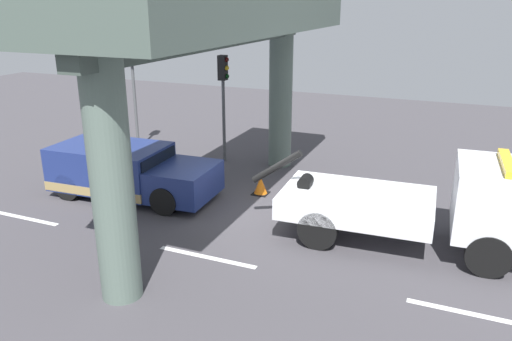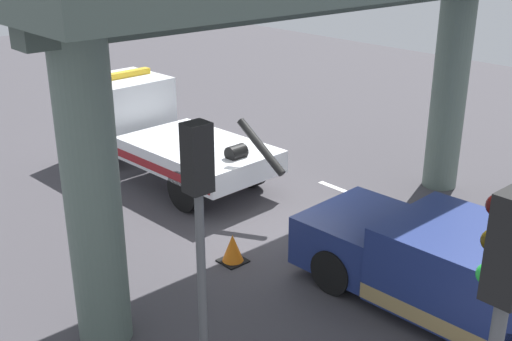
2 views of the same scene
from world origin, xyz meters
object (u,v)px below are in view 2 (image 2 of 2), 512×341
(towed_van_green, at_px, (457,272))
(traffic_cone_orange, at_px, (233,249))
(traffic_light_near, at_px, (496,328))
(tow_truck_white, at_px, (152,127))
(traffic_light_far, at_px, (198,204))

(towed_van_green, xyz_separation_m, traffic_cone_orange, (3.85, 1.71, -0.50))
(traffic_light_near, bearing_deg, tow_truck_white, -20.03)
(towed_van_green, bearing_deg, traffic_light_near, 121.95)
(traffic_light_far, bearing_deg, traffic_light_near, 180.00)
(tow_truck_white, relative_size, traffic_light_near, 1.67)
(tow_truck_white, xyz_separation_m, traffic_light_near, (-11.95, 4.35, 1.98))
(towed_van_green, distance_m, traffic_light_far, 5.06)
(tow_truck_white, bearing_deg, traffic_light_far, 151.28)
(tow_truck_white, height_order, traffic_light_far, traffic_light_far)
(tow_truck_white, distance_m, traffic_cone_orange, 5.68)
(traffic_light_near, xyz_separation_m, traffic_light_far, (4.00, -0.00, -0.25))
(traffic_light_near, bearing_deg, towed_van_green, -58.05)
(tow_truck_white, height_order, traffic_cone_orange, tow_truck_white)
(towed_van_green, xyz_separation_m, traffic_light_near, (-2.74, 4.40, 2.41))
(tow_truck_white, height_order, towed_van_green, tow_truck_white)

